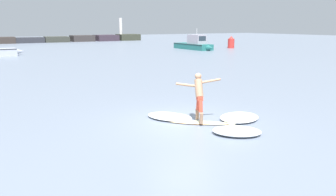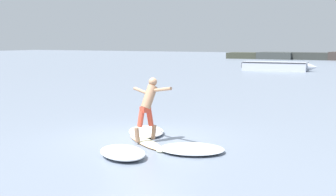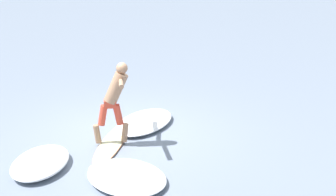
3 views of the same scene
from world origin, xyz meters
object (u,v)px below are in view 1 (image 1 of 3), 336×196
(surfboard, at_px, (200,123))
(small_boat_offshore, at_px, (194,44))
(surfer, at_px, (199,93))
(channel_marker_buoy, at_px, (231,43))

(surfboard, xyz_separation_m, small_boat_offshore, (21.31, 30.51, 0.70))
(surfer, xyz_separation_m, small_boat_offshore, (21.30, 30.38, -0.39))
(surfer, height_order, small_boat_offshore, small_boat_offshore)
(surfer, relative_size, channel_marker_buoy, 0.95)
(surfboard, bearing_deg, channel_marker_buoy, 47.04)
(small_boat_offshore, bearing_deg, channel_marker_buoy, -5.45)
(surfboard, relative_size, surfer, 1.22)
(surfboard, distance_m, channel_marker_buoy, 40.85)
(small_boat_offshore, bearing_deg, surfboard, -124.93)
(surfboard, height_order, small_boat_offshore, small_boat_offshore)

